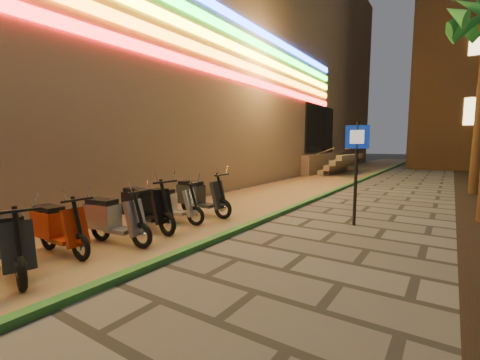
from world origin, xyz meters
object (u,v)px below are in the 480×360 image
Objects in this scene: pedestrian_sign at (356,159)px; scooter_5 at (56,227)px; scooter_9 at (198,196)px; scooter_6 at (111,219)px; scooter_7 at (144,207)px; scooter_4 at (13,242)px; scooter_8 at (170,204)px.

scooter_5 is at bearing -131.76° from pedestrian_sign.
scooter_5 is 0.90× the size of scooter_9.
scooter_6 is at bearing 69.81° from scooter_5.
scooter_9 is at bearing -165.08° from pedestrian_sign.
scooter_6 is (0.30, 0.86, 0.02)m from scooter_5.
scooter_5 is at bearing -85.64° from scooter_7.
scooter_8 is at bearing 110.97° from scooter_4.
pedestrian_sign is 3.99m from scooter_9.
scooter_9 reaches higher than scooter_6.
scooter_9 is at bearing 109.24° from scooter_4.
pedestrian_sign is 1.43× the size of scooter_9.
scooter_7 is (-0.33, 2.64, 0.03)m from scooter_4.
scooter_9 is at bearing 93.54° from scooter_7.
scooter_5 is (-0.38, 0.80, -0.02)m from scooter_4.
pedestrian_sign reaches higher than scooter_8.
scooter_6 reaches higher than scooter_8.
scooter_6 is (-0.08, 1.66, -0.00)m from scooter_4.
scooter_8 is (-0.31, 3.40, -0.02)m from scooter_4.
scooter_4 is 0.93× the size of scooter_7.
scooter_9 reaches higher than scooter_5.
scooter_7 reaches higher than scooter_5.
scooter_4 is 0.93× the size of scooter_9.
scooter_5 is (-3.78, -4.76, -1.07)m from pedestrian_sign.
scooter_8 is at bearing 87.50° from scooter_5.
scooter_4 is 1.04× the size of scooter_5.
pedestrian_sign is at bearing 50.61° from scooter_5.
pedestrian_sign is at bearing 40.58° from scooter_6.
scooter_7 reaches higher than scooter_8.
scooter_6 is 1.76m from scooter_8.
scooter_6 is 0.94× the size of scooter_9.
scooter_5 is at bearing 131.04° from scooter_4.
scooter_5 is 0.89× the size of scooter_7.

